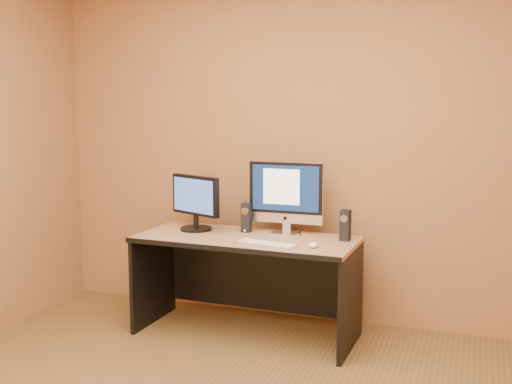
# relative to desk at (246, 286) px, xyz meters

# --- Properties ---
(walls) EXTENTS (4.00, 4.00, 2.60)m
(walls) POSITION_rel_desk_xyz_m (0.34, -1.50, 0.95)
(walls) COLOR #915D3A
(walls) RESTS_ON ground
(desk) EXTENTS (1.52, 0.71, 0.69)m
(desk) POSITION_rel_desk_xyz_m (0.00, 0.00, 0.00)
(desk) COLOR #AC7A56
(desk) RESTS_ON ground
(imac) EXTENTS (0.53, 0.20, 0.51)m
(imac) POSITION_rel_desk_xyz_m (0.21, 0.21, 0.60)
(imac) COLOR silver
(imac) RESTS_ON desk
(second_monitor) EXTENTS (0.50, 0.38, 0.39)m
(second_monitor) POSITION_rel_desk_xyz_m (-0.42, 0.10, 0.54)
(second_monitor) COLOR black
(second_monitor) RESTS_ON desk
(speaker_left) EXTENTS (0.07, 0.07, 0.21)m
(speaker_left) POSITION_rel_desk_xyz_m (-0.06, 0.16, 0.45)
(speaker_left) COLOR black
(speaker_left) RESTS_ON desk
(speaker_right) EXTENTS (0.07, 0.07, 0.21)m
(speaker_right) POSITION_rel_desk_xyz_m (0.66, 0.12, 0.45)
(speaker_right) COLOR black
(speaker_right) RESTS_ON desk
(keyboard) EXTENTS (0.42, 0.18, 0.02)m
(keyboard) POSITION_rel_desk_xyz_m (0.20, -0.17, 0.35)
(keyboard) COLOR silver
(keyboard) RESTS_ON desk
(mouse) EXTENTS (0.07, 0.10, 0.03)m
(mouse) POSITION_rel_desk_xyz_m (0.51, -0.14, 0.36)
(mouse) COLOR white
(mouse) RESTS_ON desk
(cable_a) EXTENTS (0.06, 0.20, 0.01)m
(cable_a) POSITION_rel_desk_xyz_m (0.31, 0.26, 0.35)
(cable_a) COLOR black
(cable_a) RESTS_ON desk
(cable_b) EXTENTS (0.07, 0.16, 0.01)m
(cable_b) POSITION_rel_desk_xyz_m (0.23, 0.27, 0.35)
(cable_b) COLOR black
(cable_b) RESTS_ON desk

